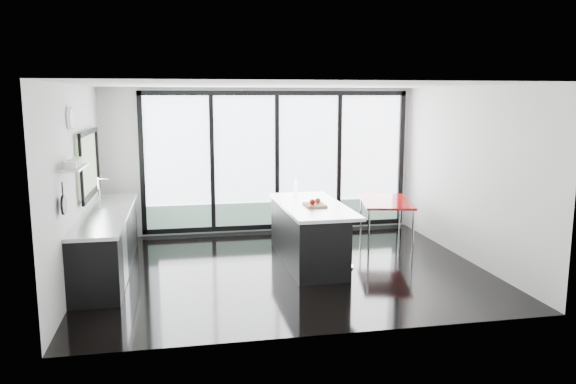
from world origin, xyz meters
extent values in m
cube|color=black|center=(0.00, 0.00, 0.00)|extent=(6.00, 5.00, 0.00)
cube|color=white|center=(0.00, 0.00, 2.80)|extent=(6.00, 5.00, 0.00)
cube|color=silver|center=(0.00, 2.50, 1.40)|extent=(6.00, 0.00, 2.80)
cube|color=white|center=(0.30, 2.47, 1.40)|extent=(5.00, 0.02, 2.50)
cube|color=gray|center=(0.30, 2.43, 0.37)|extent=(5.00, 0.02, 0.44)
cube|color=black|center=(-0.95, 2.43, 1.40)|extent=(0.08, 0.04, 2.50)
cube|color=black|center=(0.30, 2.43, 1.40)|extent=(0.08, 0.04, 2.50)
cube|color=black|center=(1.55, 2.43, 1.40)|extent=(0.08, 0.04, 2.50)
cube|color=silver|center=(0.00, -2.50, 1.40)|extent=(6.00, 0.00, 2.80)
cube|color=silver|center=(-3.00, 0.00, 1.40)|extent=(0.00, 5.00, 2.80)
cube|color=gray|center=(-2.97, 0.90, 1.60)|extent=(0.02, 1.60, 0.90)
cube|color=#AAADAF|center=(-2.87, -0.85, 1.75)|extent=(0.25, 0.80, 0.03)
cylinder|color=white|center=(-2.97, -0.30, 2.35)|extent=(0.04, 0.30, 0.30)
cylinder|color=black|center=(-2.94, -1.25, 1.35)|extent=(0.03, 0.24, 0.24)
cube|color=silver|center=(3.00, 0.00, 1.40)|extent=(0.00, 5.00, 2.80)
cube|color=black|center=(-2.67, 0.40, 0.43)|extent=(0.65, 3.20, 0.87)
cube|color=#AAADAF|center=(-2.67, 0.40, 0.90)|extent=(0.69, 3.24, 0.05)
cube|color=#AAADAF|center=(-2.67, 0.90, 0.90)|extent=(0.45, 0.48, 0.06)
cylinder|color=silver|center=(-2.82, 0.90, 1.14)|extent=(0.02, 0.02, 0.44)
cube|color=#AAADAF|center=(-2.36, -0.35, 0.42)|extent=(0.03, 0.60, 0.80)
cube|color=black|center=(0.41, 0.28, 0.45)|extent=(0.79, 2.26, 0.89)
cube|color=#AAADAF|center=(0.49, 0.28, 0.92)|extent=(1.00, 2.33, 0.05)
cube|color=#A76C3F|center=(0.49, 0.13, 0.96)|extent=(0.31, 0.41, 0.03)
sphere|color=maroon|center=(0.44, 0.08, 1.02)|extent=(0.09, 0.09, 0.09)
sphere|color=brown|center=(0.55, 0.18, 1.02)|extent=(0.09, 0.09, 0.09)
cylinder|color=silver|center=(0.38, 1.05, 1.09)|extent=(0.07, 0.07, 0.29)
cylinder|color=silver|center=(0.86, -0.10, 0.33)|extent=(0.42, 0.42, 0.66)
cylinder|color=silver|center=(0.69, 0.25, 0.33)|extent=(0.50, 0.50, 0.65)
cube|color=#9C0C0C|center=(2.06, 1.17, 0.39)|extent=(1.15, 1.62, 0.79)
camera|label=1|loc=(-1.56, -8.22, 2.63)|focal=35.00mm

